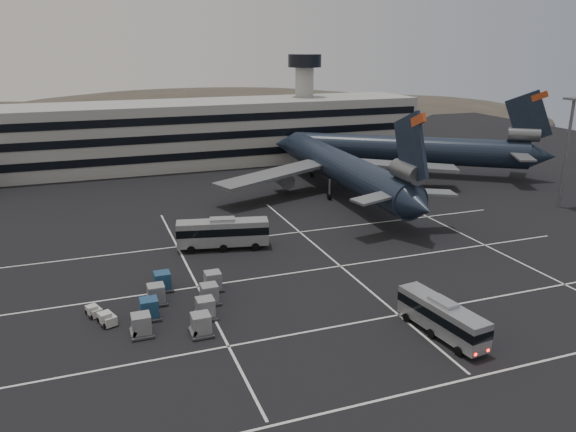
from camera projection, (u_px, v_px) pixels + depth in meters
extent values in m
plane|color=black|center=(258.00, 293.00, 62.65)|extent=(260.00, 260.00, 0.00)
cube|color=silver|center=(344.00, 409.00, 42.93)|extent=(90.00, 0.25, 0.01)
cube|color=silver|center=(289.00, 335.00, 53.69)|extent=(90.00, 0.25, 0.01)
cube|color=silver|center=(248.00, 279.00, 66.23)|extent=(90.00, 0.25, 0.01)
cube|color=silver|center=(220.00, 242.00, 78.77)|extent=(90.00, 0.25, 0.01)
cube|color=silver|center=(195.00, 280.00, 66.04)|extent=(0.25, 55.00, 0.01)
cube|color=silver|center=(334.00, 260.00, 71.98)|extent=(0.25, 55.00, 0.01)
cube|color=silver|center=(475.00, 240.00, 79.23)|extent=(0.25, 55.00, 0.01)
cube|color=gray|center=(162.00, 135.00, 125.07)|extent=(120.00, 18.00, 14.00)
cube|color=black|center=(169.00, 158.00, 118.01)|extent=(118.00, 0.20, 1.60)
cube|color=black|center=(168.00, 139.00, 116.82)|extent=(118.00, 0.20, 1.60)
cube|color=black|center=(167.00, 121.00, 115.72)|extent=(118.00, 0.20, 1.60)
cylinder|color=gray|center=(304.00, 109.00, 137.21)|extent=(4.40, 4.40, 22.00)
cylinder|color=black|center=(305.00, 61.00, 133.79)|extent=(8.00, 8.00, 3.00)
ellipsoid|color=#38332B|center=(205.00, 145.00, 228.87)|extent=(252.00, 180.00, 44.00)
ellipsoid|color=#38332B|center=(379.00, 124.00, 253.90)|extent=(168.00, 120.00, 24.00)
cylinder|color=slate|center=(566.00, 155.00, 92.53)|extent=(0.50, 0.50, 18.00)
cube|color=slate|center=(574.00, 99.00, 89.82)|extent=(2.40, 2.40, 0.35)
cylinder|color=black|center=(342.00, 168.00, 100.79)|extent=(7.08, 48.15, 5.60)
cone|color=black|center=(295.00, 144.00, 124.52)|extent=(5.74, 4.67, 5.60)
cone|color=black|center=(420.00, 207.00, 76.79)|extent=(5.19, 5.15, 5.04)
cube|color=black|center=(411.00, 149.00, 77.75)|extent=(0.79, 9.48, 10.97)
cube|color=#AB3C16|center=(418.00, 120.00, 75.15)|extent=(0.65, 3.25, 2.24)
cylinder|color=#595B60|center=(407.00, 172.00, 79.19)|extent=(2.88, 6.08, 2.70)
cube|color=slate|center=(378.00, 197.00, 79.42)|extent=(7.96, 4.48, 0.87)
cube|color=slate|center=(429.00, 192.00, 81.95)|extent=(8.05, 4.89, 0.87)
cube|color=slate|center=(273.00, 175.00, 99.07)|extent=(22.55, 12.77, 1.75)
cylinder|color=#595B60|center=(283.00, 179.00, 103.19)|extent=(2.87, 5.58, 2.70)
cube|color=slate|center=(398.00, 165.00, 106.61)|extent=(22.35, 13.90, 1.75)
cylinder|color=#595B60|center=(376.00, 172.00, 108.93)|extent=(2.87, 5.58, 2.70)
cylinder|color=slate|center=(312.00, 167.00, 115.59)|extent=(0.44, 0.44, 3.00)
cylinder|color=black|center=(312.00, 174.00, 116.08)|extent=(0.53, 1.11, 1.10)
cylinder|color=slate|center=(330.00, 188.00, 98.90)|extent=(0.44, 0.44, 3.00)
cylinder|color=black|center=(329.00, 197.00, 99.40)|extent=(0.53, 1.11, 1.10)
cylinder|color=slate|center=(363.00, 185.00, 100.84)|extent=(0.44, 0.44, 3.00)
cylinder|color=black|center=(362.00, 194.00, 101.33)|extent=(0.53, 1.11, 1.10)
cylinder|color=black|center=(406.00, 150.00, 117.33)|extent=(42.66, 31.91, 5.60)
cone|color=black|center=(285.00, 144.00, 123.58)|extent=(6.89, 7.17, 5.60)
cone|color=black|center=(543.00, 156.00, 111.01)|extent=(6.98, 6.99, 5.04)
cube|color=black|center=(528.00, 118.00, 109.64)|extent=(8.08, 5.80, 10.97)
cube|color=#AB3C16|center=(540.00, 96.00, 108.04)|extent=(2.97, 2.29, 2.24)
cylinder|color=#595B60|center=(524.00, 135.00, 110.74)|extent=(6.47, 5.63, 2.70)
cube|color=slate|center=(522.00, 156.00, 108.02)|extent=(5.85, 8.16, 0.87)
cube|color=slate|center=(516.00, 148.00, 115.79)|extent=(7.66, 7.48, 0.87)
cylinder|color=slate|center=(406.00, 164.00, 118.23)|extent=(0.44, 0.44, 3.00)
cylinder|color=black|center=(405.00, 172.00, 118.72)|extent=(1.19, 1.04, 1.10)
cube|color=gray|center=(442.00, 317.00, 53.16)|extent=(3.65, 10.53, 2.81)
cube|color=black|center=(442.00, 314.00, 53.06)|extent=(3.72, 10.59, 0.89)
cube|color=gray|center=(443.00, 302.00, 52.70)|extent=(1.85, 2.98, 0.33)
cylinder|color=black|center=(459.00, 351.00, 50.03)|extent=(0.41, 0.93, 0.90)
cylinder|color=black|center=(478.00, 345.00, 51.07)|extent=(0.41, 0.93, 0.90)
cylinder|color=black|center=(431.00, 334.00, 53.08)|extent=(0.41, 0.93, 0.90)
cylinder|color=black|center=(450.00, 328.00, 54.12)|extent=(0.41, 0.93, 0.90)
cylinder|color=black|center=(407.00, 318.00, 56.14)|extent=(0.41, 0.93, 0.90)
cylinder|color=black|center=(425.00, 313.00, 57.17)|extent=(0.41, 0.93, 0.90)
cube|color=#FF0C05|center=(476.00, 355.00, 48.78)|extent=(0.24, 0.10, 0.21)
cube|color=#FF0C05|center=(488.00, 350.00, 49.44)|extent=(0.24, 0.10, 0.21)
cube|color=gray|center=(223.00, 233.00, 75.49)|extent=(12.51, 5.28, 3.33)
cube|color=black|center=(223.00, 230.00, 75.37)|extent=(12.58, 5.35, 1.05)
cube|color=gray|center=(222.00, 219.00, 74.94)|extent=(3.63, 2.44, 0.39)
cylinder|color=black|center=(255.00, 247.00, 75.27)|extent=(1.12, 0.57, 1.06)
cylinder|color=black|center=(254.00, 240.00, 77.89)|extent=(1.12, 0.57, 1.06)
cylinder|color=black|center=(224.00, 248.00, 74.70)|extent=(1.12, 0.57, 1.06)
cylinder|color=black|center=(223.00, 241.00, 77.32)|extent=(1.12, 0.57, 1.06)
cylinder|color=black|center=(191.00, 250.00, 74.13)|extent=(1.12, 0.57, 1.06)
cylinder|color=black|center=(192.00, 243.00, 76.75)|extent=(1.12, 0.57, 1.06)
cube|color=#B7B6B2|center=(94.00, 311.00, 57.44)|extent=(1.72, 2.24, 0.81)
cube|color=#B7B6B2|center=(95.00, 308.00, 56.95)|extent=(1.22, 1.11, 0.45)
cylinder|color=black|center=(92.00, 317.00, 56.68)|extent=(0.37, 0.54, 0.50)
cylinder|color=black|center=(102.00, 314.00, 57.30)|extent=(0.37, 0.54, 0.50)
cylinder|color=black|center=(87.00, 312.00, 57.71)|extent=(0.37, 0.54, 0.50)
cylinder|color=black|center=(96.00, 309.00, 58.34)|extent=(0.37, 0.54, 0.50)
cube|color=#B7B6B2|center=(107.00, 319.00, 55.67)|extent=(1.93, 2.54, 0.92)
cube|color=#B7B6B2|center=(109.00, 315.00, 55.11)|extent=(1.37, 1.25, 0.51)
cylinder|color=black|center=(105.00, 326.00, 54.81)|extent=(0.41, 0.62, 0.57)
cylinder|color=black|center=(116.00, 323.00, 55.50)|extent=(0.41, 0.62, 0.57)
cylinder|color=black|center=(99.00, 320.00, 56.00)|extent=(0.41, 0.62, 0.57)
cylinder|color=black|center=(110.00, 317.00, 56.69)|extent=(0.41, 0.62, 0.57)
cube|color=#2D2D30|center=(142.00, 333.00, 53.73)|extent=(2.86, 3.07, 0.20)
cylinder|color=black|center=(142.00, 334.00, 53.75)|extent=(0.11, 0.23, 0.23)
cube|color=#94979D|center=(141.00, 323.00, 53.43)|extent=(2.24, 2.24, 1.82)
cube|color=#2D2D30|center=(201.00, 332.00, 53.82)|extent=(2.86, 3.07, 0.20)
cylinder|color=black|center=(201.00, 333.00, 53.84)|extent=(0.11, 0.23, 0.23)
cube|color=#94979D|center=(201.00, 323.00, 53.52)|extent=(2.24, 2.24, 1.82)
cube|color=#2D2D30|center=(150.00, 316.00, 56.98)|extent=(2.86, 3.07, 0.20)
cylinder|color=black|center=(150.00, 317.00, 57.00)|extent=(0.11, 0.23, 0.23)
cube|color=navy|center=(149.00, 307.00, 56.68)|extent=(2.24, 2.24, 1.82)
cube|color=#2D2D30|center=(206.00, 316.00, 57.07)|extent=(2.86, 3.07, 0.20)
cylinder|color=black|center=(206.00, 316.00, 57.09)|extent=(0.11, 0.23, 0.23)
cube|color=#94979D|center=(205.00, 307.00, 56.77)|extent=(2.24, 2.24, 1.82)
cube|color=#2D2D30|center=(157.00, 301.00, 60.23)|extent=(2.86, 3.07, 0.20)
cylinder|color=black|center=(157.00, 302.00, 60.25)|extent=(0.11, 0.23, 0.23)
cube|color=#94979D|center=(156.00, 293.00, 59.93)|extent=(2.24, 2.24, 1.82)
cube|color=#2D2D30|center=(210.00, 301.00, 60.32)|extent=(2.86, 3.07, 0.20)
cylinder|color=black|center=(210.00, 302.00, 60.34)|extent=(0.11, 0.23, 0.23)
cube|color=#94979D|center=(209.00, 293.00, 60.02)|extent=(2.24, 2.24, 1.82)
cube|color=#2D2D30|center=(163.00, 288.00, 63.48)|extent=(2.86, 3.07, 0.20)
cylinder|color=black|center=(163.00, 289.00, 63.50)|extent=(0.11, 0.23, 0.23)
cube|color=navy|center=(162.00, 280.00, 63.18)|extent=(2.24, 2.24, 1.82)
cube|color=#2D2D30|center=(213.00, 288.00, 63.57)|extent=(2.86, 3.07, 0.20)
cylinder|color=black|center=(213.00, 288.00, 63.59)|extent=(0.11, 0.23, 0.23)
cube|color=#94979D|center=(213.00, 280.00, 63.27)|extent=(2.24, 2.24, 1.82)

